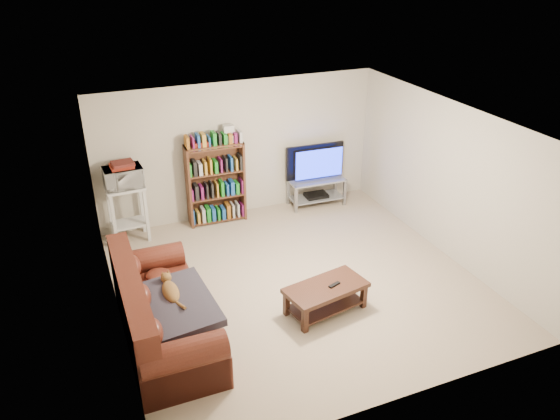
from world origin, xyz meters
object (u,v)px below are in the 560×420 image
bookshelf (216,182)px  tv_stand (316,187)px  sofa (158,317)px  coffee_table (326,294)px

bookshelf → tv_stand: bearing=-0.8°
sofa → coffee_table: 2.18m
coffee_table → bookshelf: 3.17m
tv_stand → sofa: bearing=-139.3°
sofa → tv_stand: 4.43m
sofa → tv_stand: bearing=38.4°
coffee_table → tv_stand: tv_stand is taller
sofa → tv_stand: (3.48, 2.74, 0.01)m
tv_stand → bookshelf: (-1.90, 0.08, 0.39)m
coffee_table → tv_stand: (1.31, 3.00, 0.07)m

